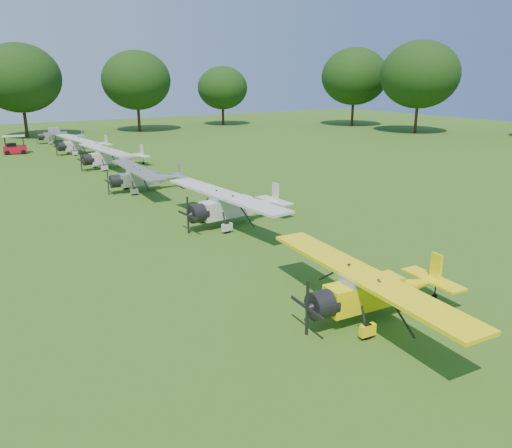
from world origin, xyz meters
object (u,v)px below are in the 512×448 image
at_px(aircraft_3, 233,204).
at_px(aircraft_7, 59,135).
at_px(aircraft_2, 374,287).
at_px(aircraft_6, 81,144).
at_px(aircraft_5, 112,155).
at_px(aircraft_4, 144,176).
at_px(golf_cart, 14,148).

height_order(aircraft_3, aircraft_7, aircraft_3).
relative_size(aircraft_2, aircraft_7, 1.08).
bearing_deg(aircraft_6, aircraft_5, -95.29).
bearing_deg(aircraft_4, aircraft_3, -80.69).
relative_size(aircraft_3, aircraft_4, 1.11).
bearing_deg(aircraft_5, aircraft_2, -97.18).
bearing_deg(aircraft_4, aircraft_2, -87.87).
bearing_deg(aircraft_3, aircraft_5, 86.44).
bearing_deg(golf_cart, aircraft_7, 56.78).
height_order(aircraft_4, aircraft_6, aircraft_6).
relative_size(aircraft_4, golf_cart, 3.77).
distance_m(aircraft_6, golf_cart, 7.53).
relative_size(aircraft_2, aircraft_3, 0.94).
height_order(aircraft_2, aircraft_3, aircraft_3).
bearing_deg(aircraft_6, aircraft_4, -97.88).
height_order(aircraft_4, aircraft_7, aircraft_4).
relative_size(aircraft_7, golf_cart, 3.67).
bearing_deg(aircraft_7, golf_cart, -122.90).
bearing_deg(aircraft_2, aircraft_5, 93.09).
height_order(aircraft_6, aircraft_7, aircraft_6).
bearing_deg(golf_cart, aircraft_3, -70.27).
bearing_deg(aircraft_6, aircraft_3, -95.08).
height_order(aircraft_3, aircraft_4, aircraft_3).
distance_m(aircraft_3, golf_cart, 37.92).
distance_m(aircraft_2, aircraft_5, 35.77).
bearing_deg(aircraft_7, aircraft_2, -81.58).
bearing_deg(aircraft_6, aircraft_2, -97.39).
distance_m(aircraft_5, aircraft_6, 10.91).
height_order(aircraft_2, aircraft_4, aircraft_2).
distance_m(aircraft_3, aircraft_7, 44.21).
bearing_deg(aircraft_7, aircraft_4, -81.59).
height_order(aircraft_2, aircraft_7, aircraft_2).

